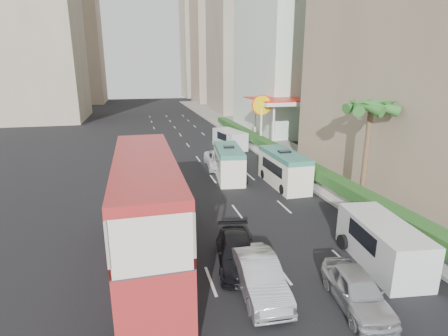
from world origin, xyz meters
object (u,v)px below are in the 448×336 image
object	(u,v)px
double_decker_bus	(147,213)
car_black	(237,265)
car_silver_lane_a	(258,292)
van_asset	(220,168)
palm_tree	(366,156)
car_silver_lane_b	(355,306)
minibus_near	(229,163)
panel_van_near	(382,243)
panel_van_far	(230,139)
shell_station	(280,123)
minibus_far	(284,169)

from	to	relation	value
double_decker_bus	car_black	world-z (taller)	double_decker_bus
car_silver_lane_a	van_asset	xyz separation A→B (m)	(2.86, 18.47, 0.00)
palm_tree	car_silver_lane_b	bearing A→B (deg)	-125.79
van_asset	minibus_near	size ratio (longest dim) A/B	0.92
car_silver_lane_b	panel_van_near	size ratio (longest dim) A/B	0.78
car_black	panel_van_far	bearing A→B (deg)	85.84
car_silver_lane_b	panel_van_near	bearing A→B (deg)	48.23
double_decker_bus	van_asset	xyz separation A→B (m)	(6.98, 15.29, -2.53)
car_silver_lane_a	car_black	bearing A→B (deg)	100.75
panel_van_near	shell_station	size ratio (longest dim) A/B	0.63
car_black	minibus_far	world-z (taller)	minibus_far
double_decker_bus	car_black	size ratio (longest dim) A/B	2.53
double_decker_bus	car_silver_lane_a	distance (m)	5.79
van_asset	panel_van_near	world-z (taller)	panel_van_near
van_asset	panel_van_far	world-z (taller)	panel_van_far
double_decker_bus	minibus_far	size ratio (longest dim) A/B	1.87
car_silver_lane_a	car_black	size ratio (longest dim) A/B	1.01
minibus_near	panel_van_near	size ratio (longest dim) A/B	1.14
panel_van_far	double_decker_bus	bearing A→B (deg)	-125.15
car_black	minibus_near	world-z (taller)	minibus_near
minibus_far	palm_tree	xyz separation A→B (m)	(3.26, -5.19, 2.08)
car_silver_lane_a	car_silver_lane_b	xyz separation A→B (m)	(3.27, -1.71, 0.00)
car_silver_lane_a	van_asset	size ratio (longest dim) A/B	0.84
car_black	minibus_near	bearing A→B (deg)	86.89
car_silver_lane_a	panel_van_far	world-z (taller)	panel_van_far
double_decker_bus	palm_tree	xyz separation A→B (m)	(13.80, 4.00, 0.85)
car_silver_lane_a	panel_van_far	bearing A→B (deg)	80.73
minibus_far	minibus_near	bearing A→B (deg)	141.04
car_silver_lane_a	car_black	distance (m)	2.18
panel_van_near	car_black	bearing A→B (deg)	174.75
car_black	panel_van_near	xyz separation A→B (m)	(6.45, -1.46, 1.01)
palm_tree	car_black	bearing A→B (deg)	-153.26
minibus_near	minibus_far	world-z (taller)	minibus_far
car_silver_lane_b	van_asset	size ratio (longest dim) A/B	0.75
minibus_near	shell_station	bearing A→B (deg)	57.72
panel_van_near	shell_station	bearing A→B (deg)	84.89
double_decker_bus	shell_station	size ratio (longest dim) A/B	1.38
car_silver_lane_b	van_asset	xyz separation A→B (m)	(-0.40, 20.19, 0.00)
car_black	van_asset	world-z (taller)	van_asset
minibus_far	shell_station	distance (m)	14.92
double_decker_bus	minibus_near	world-z (taller)	double_decker_bus
double_decker_bus	panel_van_near	bearing A→B (deg)	-13.55
van_asset	panel_van_near	distance (m)	18.10
double_decker_bus	car_silver_lane_b	distance (m)	9.22
double_decker_bus	panel_van_near	size ratio (longest dim) A/B	2.18
minibus_near	van_asset	bearing A→B (deg)	96.65
double_decker_bus	shell_station	bearing A→B (deg)	55.18
panel_van_far	car_black	bearing A→B (deg)	-116.13
car_silver_lane_a	minibus_far	xyz separation A→B (m)	(6.42, 12.37, 1.30)
van_asset	shell_station	world-z (taller)	shell_station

